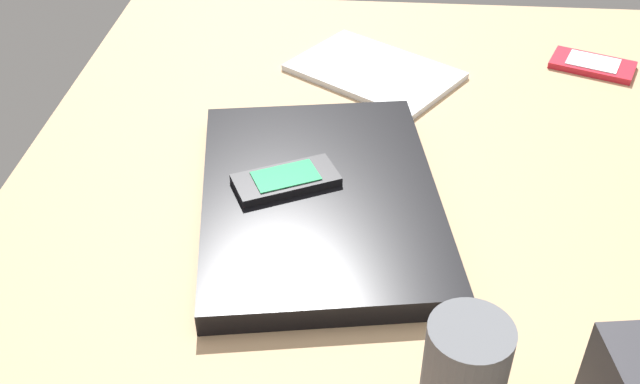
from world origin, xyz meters
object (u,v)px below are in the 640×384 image
cell_phone_on_desk (593,65)px  notepad (374,72)px  laptop_closed (320,198)px  pen_cup (464,373)px  cell_phone_on_laptop (286,180)px

cell_phone_on_desk → notepad: (-4.15, 29.33, -0.06)cm
laptop_closed → pen_cup: bearing=-162.0°
cell_phone_on_laptop → pen_cup: pen_cup is taller
laptop_closed → notepad: bearing=-19.1°
laptop_closed → cell_phone_on_desk: size_ratio=2.73×
laptop_closed → pen_cup: size_ratio=3.56×
cell_phone_on_laptop → cell_phone_on_desk: size_ratio=0.96×
cell_phone_on_desk → laptop_closed: bearing=133.8°
pen_cup → notepad: 53.54cm
cell_phone_on_desk → notepad: cell_phone_on_desk is taller
cell_phone_on_desk → notepad: 29.62cm
notepad → cell_phone_on_laptop: bearing=-162.5°
cell_phone_on_laptop → cell_phone_on_desk: bearing=-49.6°
laptop_closed → notepad: 29.20cm
cell_phone_on_desk → pen_cup: 61.18cm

